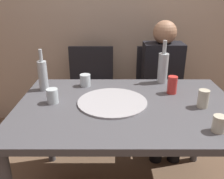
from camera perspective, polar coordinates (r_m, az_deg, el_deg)
name	(u,v)px	position (r m, az deg, el deg)	size (l,w,h in m)	color
back_wall	(121,2)	(2.58, 2.21, 20.06)	(6.00, 0.10, 2.60)	#BCA893
dining_table	(127,116)	(1.54, 3.56, -6.28)	(1.39, 0.92, 0.75)	#4C4C51
pizza_tray	(112,102)	(1.52, 0.01, -2.97)	(0.44, 0.44, 0.01)	#ADADB2
wine_bottle	(163,67)	(1.86, 11.94, 5.25)	(0.08, 0.08, 0.33)	#B2BCC1
beer_bottle	(42,75)	(1.75, -16.21, 3.39)	(0.06, 0.06, 0.29)	#B2BCC1
tumbler_near	(219,124)	(1.32, 24.04, -7.45)	(0.07, 0.07, 0.09)	beige
tumbler_far	(52,96)	(1.55, -14.07, -1.51)	(0.07, 0.07, 0.09)	silver
wine_glass	(203,99)	(1.55, 20.80, -2.04)	(0.07, 0.07, 0.11)	beige
short_glass	(85,80)	(1.79, -6.47, 2.21)	(0.08, 0.08, 0.09)	silver
soda_can	(172,85)	(1.69, 14.05, 1.08)	(0.07, 0.07, 0.12)	red
table_knife	(205,95)	(1.74, 21.32, -1.30)	(0.22, 0.02, 0.01)	#B7B7BC
chair_left	(91,88)	(2.39, -5.10, 0.45)	(0.44, 0.44, 0.90)	black
chair_right	(159,88)	(2.43, 11.05, 0.46)	(0.44, 0.44, 0.90)	black
guest_in_sweater	(163,81)	(2.24, 11.98, 2.05)	(0.36, 0.56, 1.17)	black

